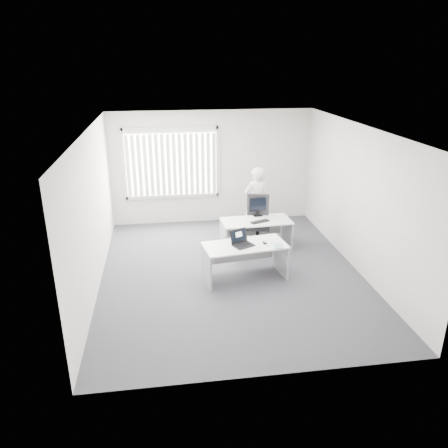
{
  "coord_description": "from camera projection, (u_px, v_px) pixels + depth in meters",
  "views": [
    {
      "loc": [
        -1.25,
        -7.57,
        3.97
      ],
      "look_at": [
        -0.12,
        0.15,
        0.98
      ],
      "focal_mm": 35.0,
      "sensor_mm": 36.0,
      "label": 1
    }
  ],
  "objects": [
    {
      "name": "monitor",
      "position": [
        258.0,
        207.0,
        9.59
      ],
      "size": [
        0.44,
        0.18,
        0.43
      ],
      "primitive_type": null,
      "rotation": [
        0.0,
        0.0,
        0.12
      ],
      "color": "black",
      "rests_on": "desk_far"
    },
    {
      "name": "laptop",
      "position": [
        244.0,
        239.0,
        8.03
      ],
      "size": [
        0.47,
        0.45,
        0.28
      ],
      "primitive_type": null,
      "rotation": [
        0.0,
        0.0,
        0.45
      ],
      "color": "black",
      "rests_on": "desk_near"
    },
    {
      "name": "mouse",
      "position": [
        265.0,
        242.0,
        8.18
      ],
      "size": [
        0.07,
        0.11,
        0.04
      ],
      "primitive_type": null,
      "rotation": [
        0.0,
        0.0,
        0.09
      ],
      "color": "#B1B1B3",
      "rests_on": "paper_sheet"
    },
    {
      "name": "booklet",
      "position": [
        278.0,
        246.0,
        8.07
      ],
      "size": [
        0.21,
        0.26,
        0.01
      ],
      "primitive_type": "cube",
      "rotation": [
        0.0,
        0.0,
        -0.25
      ],
      "color": "silver",
      "rests_on": "desk_near"
    },
    {
      "name": "ceiling",
      "position": [
        232.0,
        129.0,
        7.58
      ],
      "size": [
        5.0,
        6.0,
        0.02
      ],
      "primitive_type": "cube",
      "color": "white",
      "rests_on": "wall_back"
    },
    {
      "name": "blinds",
      "position": [
        172.0,
        165.0,
        10.58
      ],
      "size": [
        2.2,
        0.1,
        1.5
      ],
      "primitive_type": null,
      "color": "white",
      "rests_on": "wall_back"
    },
    {
      "name": "ground",
      "position": [
        231.0,
        273.0,
        8.59
      ],
      "size": [
        6.0,
        6.0,
        0.0
      ],
      "primitive_type": "plane",
      "color": "#4C4C53",
      "rests_on": "ground"
    },
    {
      "name": "person",
      "position": [
        256.0,
        202.0,
        10.1
      ],
      "size": [
        0.69,
        0.54,
        1.66
      ],
      "primitive_type": "imported",
      "rotation": [
        0.0,
        0.0,
        3.4
      ],
      "color": "silver",
      "rests_on": "ground"
    },
    {
      "name": "wall_front",
      "position": [
        271.0,
        283.0,
        5.31
      ],
      "size": [
        5.0,
        0.02,
        2.8
      ],
      "primitive_type": "cube",
      "color": "silver",
      "rests_on": "ground"
    },
    {
      "name": "desk_far",
      "position": [
        256.0,
        228.0,
        9.47
      ],
      "size": [
        1.52,
        0.78,
        0.68
      ],
      "rotation": [
        0.0,
        0.0,
        0.06
      ],
      "color": "white",
      "rests_on": "ground"
    },
    {
      "name": "keyboard",
      "position": [
        260.0,
        221.0,
        9.31
      ],
      "size": [
        0.45,
        0.29,
        0.02
      ],
      "primitive_type": "cube",
      "rotation": [
        0.0,
        0.0,
        0.38
      ],
      "color": "black",
      "rests_on": "desk_far"
    },
    {
      "name": "wall_left",
      "position": [
        93.0,
        212.0,
        7.75
      ],
      "size": [
        0.02,
        6.0,
        2.8
      ],
      "primitive_type": "cube",
      "color": "silver",
      "rests_on": "ground"
    },
    {
      "name": "office_chair",
      "position": [
        257.0,
        231.0,
        9.69
      ],
      "size": [
        0.78,
        0.78,
        1.16
      ],
      "rotation": [
        0.0,
        0.0,
        -0.2
      ],
      "color": "black",
      "rests_on": "ground"
    },
    {
      "name": "wall_right",
      "position": [
        359.0,
        199.0,
        8.42
      ],
      "size": [
        0.02,
        6.0,
        2.8
      ],
      "primitive_type": "cube",
      "color": "silver",
      "rests_on": "ground"
    },
    {
      "name": "desk_near",
      "position": [
        245.0,
        254.0,
        8.2
      ],
      "size": [
        1.62,
        0.92,
        0.7
      ],
      "rotation": [
        0.0,
        0.0,
        0.14
      ],
      "color": "white",
      "rests_on": "ground"
    },
    {
      "name": "window",
      "position": [
        171.0,
        163.0,
        10.63
      ],
      "size": [
        2.32,
        0.06,
        1.76
      ],
      "primitive_type": "cube",
      "color": "beige",
      "rests_on": "wall_back"
    },
    {
      "name": "wall_back",
      "position": [
        212.0,
        167.0,
        10.86
      ],
      "size": [
        5.0,
        0.02,
        2.8
      ],
      "primitive_type": "cube",
      "color": "silver",
      "rests_on": "ground"
    },
    {
      "name": "paper_sheet",
      "position": [
        263.0,
        244.0,
        8.15
      ],
      "size": [
        0.29,
        0.21,
        0.0
      ],
      "primitive_type": "cube",
      "rotation": [
        0.0,
        0.0,
        -0.02
      ],
      "color": "silver",
      "rests_on": "desk_near"
    }
  ]
}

